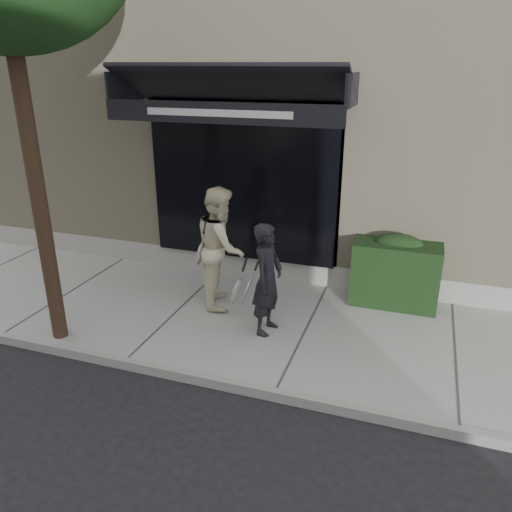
% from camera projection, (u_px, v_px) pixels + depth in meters
% --- Properties ---
extents(ground, '(80.00, 80.00, 0.00)m').
position_uv_depth(ground, '(306.00, 335.00, 7.18)').
color(ground, black).
rests_on(ground, ground).
extents(sidewalk, '(20.00, 3.00, 0.12)m').
position_uv_depth(sidewalk, '(306.00, 332.00, 7.16)').
color(sidewalk, gray).
rests_on(sidewalk, ground).
extents(curb, '(20.00, 0.10, 0.14)m').
position_uv_depth(curb, '(275.00, 395.00, 5.79)').
color(curb, gray).
rests_on(curb, ground).
extents(building_facade, '(14.30, 8.04, 5.64)m').
position_uv_depth(building_facade, '(365.00, 110.00, 10.57)').
color(building_facade, '#B4AA8A').
rests_on(building_facade, ground).
extents(hedge, '(1.30, 0.70, 1.14)m').
position_uv_depth(hedge, '(396.00, 271.00, 7.72)').
color(hedge, black).
rests_on(hedge, sidewalk).
extents(pedestrian_front, '(0.65, 0.79, 1.58)m').
position_uv_depth(pedestrian_front, '(267.00, 279.00, 6.79)').
color(pedestrian_front, black).
rests_on(pedestrian_front, sidewalk).
extents(pedestrian_back, '(0.98, 1.09, 1.86)m').
position_uv_depth(pedestrian_back, '(221.00, 247.00, 7.59)').
color(pedestrian_back, beige).
rests_on(pedestrian_back, sidewalk).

